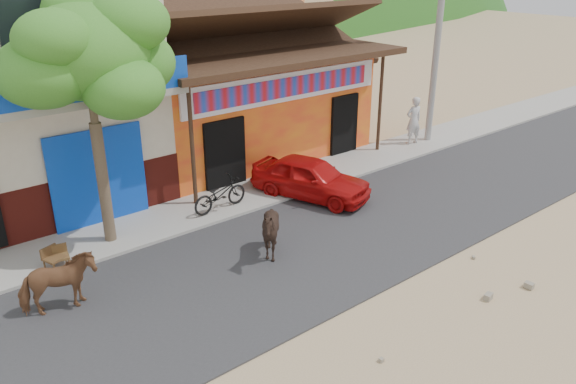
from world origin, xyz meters
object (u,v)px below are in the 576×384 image
utility_pole (438,32)px  pedestrian (414,120)px  cow_tan (58,284)px  cafe_chair_right (53,250)px  cow_dark (270,232)px  red_car (311,178)px  tree (95,123)px  scooter (220,194)px  cafe_chair_left (58,249)px

utility_pole → pedestrian: (-0.86, 0.07, -3.11)m
cow_tan → cafe_chair_right: cow_tan is taller
cow_dark → cafe_chair_right: size_ratio=1.51×
utility_pole → cafe_chair_right: size_ratio=9.09×
utility_pole → red_car: utility_pole is taller
tree → scooter: size_ratio=3.49×
cafe_chair_left → cafe_chair_right: bearing=-169.8°
cow_tan → cafe_chair_left: (0.56, 1.71, -0.12)m
scooter → cafe_chair_left: bearing=88.9°
red_car → scooter: (-2.65, 0.78, -0.08)m
utility_pole → cow_dark: (-10.15, -3.31, -3.41)m
cow_tan → cafe_chair_right: 1.76m
cow_tan → red_car: cow_tan is taller
tree → cafe_chair_left: 2.97m
utility_pole → cafe_chair_left: (-14.20, -0.70, -3.58)m
cow_dark → scooter: size_ratio=0.77×
red_car → pedestrian: 6.33m
cow_tan → scooter: size_ratio=0.86×
cafe_chair_right → utility_pole: bearing=-17.4°
cafe_chair_left → cafe_chair_right: 0.12m
cow_dark → scooter: bearing=164.0°
tree → cow_dark: tree is taller
cow_tan → pedestrian: bearing=-70.3°
tree → pedestrian: tree is taller
scooter → cafe_chair_right: 4.63m
cow_dark → cafe_chair_right: bearing=-129.2°
cafe_chair_right → tree: bearing=-2.0°
red_car → cafe_chair_right: bearing=155.8°
scooter → cow_dark: bearing=166.4°
scooter → cafe_chair_right: size_ratio=1.95×
scooter → pedestrian: size_ratio=0.97×
cow_dark → scooter: cow_dark is taller
scooter → cafe_chair_left: (-4.50, -0.28, -0.03)m
utility_pole → pedestrian: size_ratio=4.52×
tree → utility_pole: size_ratio=0.75×
cow_dark → pedestrian: pedestrian is taller
tree → cafe_chair_left: size_ratio=7.08×
tree → cafe_chair_left: (-1.40, -0.50, -2.58)m
red_car → cafe_chair_left: bearing=155.7°
cow_dark → pedestrian: 9.89m
scooter → cafe_chair_right: (-4.62, -0.28, -0.01)m
utility_pole → red_car: size_ratio=2.24×
cow_dark → red_car: bearing=117.2°
cow_tan → cow_dark: bearing=-91.5°
cow_tan → cow_dark: 4.69m
cafe_chair_right → pedestrian: bearing=-16.9°
pedestrian → utility_pole: bearing=-172.4°
tree → red_car: 6.33m
cafe_chair_left → utility_pole: bearing=13.0°
cafe_chair_left → cafe_chair_right: (-0.12, 0.00, 0.02)m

